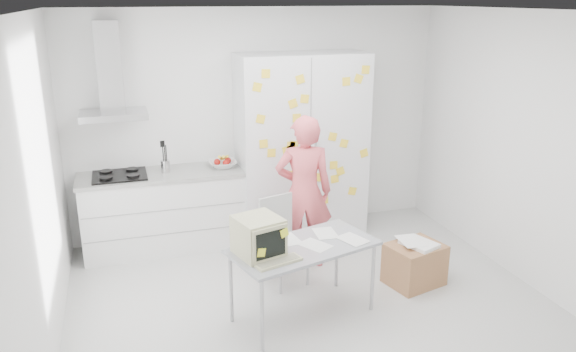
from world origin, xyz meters
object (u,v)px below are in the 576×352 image
object	(u,v)px
chair	(282,235)
cardboard_box	(415,264)
person	(304,192)
desk	(276,242)

from	to	relation	value
chair	cardboard_box	bearing A→B (deg)	-36.15
person	chair	xyz separation A→B (m)	(-0.33, -0.29, -0.33)
person	chair	distance (m)	0.55
person	chair	world-z (taller)	person
desk	chair	xyz separation A→B (m)	(0.27, 0.75, -0.28)
person	desk	bearing A→B (deg)	72.90
person	cardboard_box	distance (m)	1.35
desk	chair	size ratio (longest dim) A/B	1.60
desk	person	bearing A→B (deg)	43.67
person	desk	world-z (taller)	person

